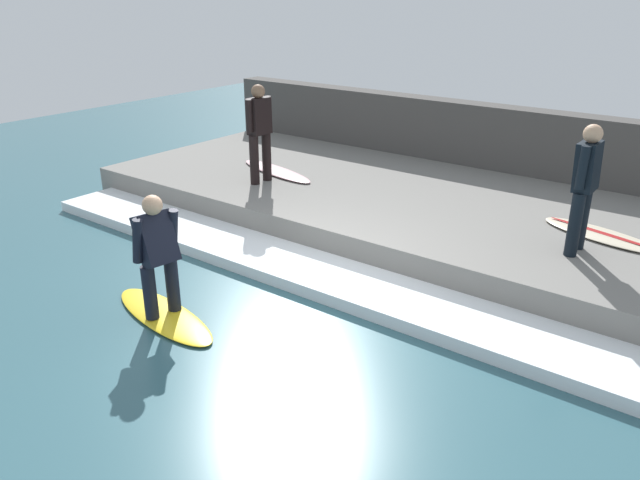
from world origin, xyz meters
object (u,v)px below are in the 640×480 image
surfboard_riding (164,315)px  surfer_waiting_near (585,182)px  surfer_waiting_far (259,128)px  surfboard_waiting_far (276,171)px  surfer_riding (157,250)px  surfboard_waiting_near (601,235)px

surfboard_riding → surfer_waiting_near: size_ratio=1.17×
surfer_waiting_far → surfboard_riding: bearing=-154.9°
surfboard_riding → surfboard_waiting_far: surfboard_waiting_far is taller
surfer_riding → surfer_waiting_near: 5.39m
surfer_riding → surfboard_waiting_far: surfer_riding is taller
surfer_waiting_near → surfboard_waiting_near: (0.77, -0.15, -0.93)m
surfer_waiting_near → surfboard_waiting_near: bearing=-11.1°
surfboard_riding → surfer_waiting_far: surfer_waiting_far is taller
surfboard_waiting_near → surfboard_waiting_far: 5.77m
surfboard_waiting_far → surfboard_waiting_near: bearing=-86.9°
surfboard_waiting_near → surfer_waiting_far: size_ratio=1.06×
surfer_riding → surfer_waiting_near: surfer_waiting_near is taller
surfer_waiting_near → surfboard_riding: bearing=136.5°
surfer_riding → surfboard_waiting_far: (4.35, 1.92, -0.36)m
surfboard_riding → surfer_waiting_near: (3.89, -3.69, 1.44)m
surfboard_riding → surfer_waiting_far: size_ratio=1.16×
surfboard_waiting_near → surfboard_riding: bearing=140.5°
surfboard_waiting_near → surfer_waiting_far: surfer_waiting_far is taller
surfer_riding → surfboard_waiting_near: size_ratio=0.84×
surfboard_waiting_near → surfer_waiting_far: (-0.93, 5.59, 0.94)m
surfboard_waiting_far → surfer_riding: bearing=-156.2°
surfer_waiting_near → surfer_waiting_far: size_ratio=0.99×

